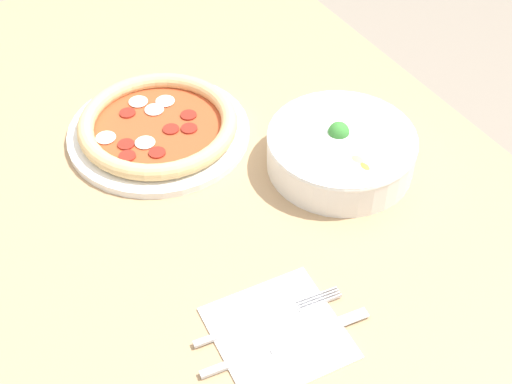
% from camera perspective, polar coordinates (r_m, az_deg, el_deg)
% --- Properties ---
extents(dining_table, '(1.23, 0.86, 0.76)m').
position_cam_1_polar(dining_table, '(1.19, -4.73, -1.08)').
color(dining_table, tan).
rests_on(dining_table, ground_plane).
extents(pizza, '(0.29, 0.29, 0.04)m').
position_cam_1_polar(pizza, '(1.14, -7.83, 5.18)').
color(pizza, white).
rests_on(pizza, dining_table).
extents(bowl, '(0.22, 0.22, 0.08)m').
position_cam_1_polar(bowl, '(1.08, 6.84, 3.48)').
color(bowl, white).
rests_on(bowl, dining_table).
extents(napkin, '(0.16, 0.16, 0.00)m').
position_cam_1_polar(napkin, '(0.89, 1.79, -11.18)').
color(napkin, white).
rests_on(napkin, dining_table).
extents(fork, '(0.03, 0.20, 0.00)m').
position_cam_1_polar(fork, '(0.90, 0.89, -10.04)').
color(fork, silver).
rests_on(fork, napkin).
extents(knife, '(0.04, 0.22, 0.01)m').
position_cam_1_polar(knife, '(0.88, 1.87, -12.16)').
color(knife, silver).
rests_on(knife, napkin).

